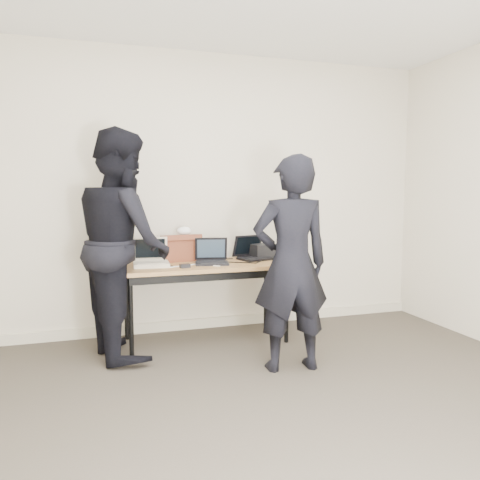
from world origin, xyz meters
name	(u,v)px	position (x,y,z in m)	size (l,w,h in m)	color
room	(312,196)	(0.00, 0.00, 1.35)	(4.60, 4.60, 2.80)	#3F382F
desk	(206,270)	(-0.16, 1.83, 0.66)	(1.50, 0.66, 0.72)	olive
laptop_beige	(151,260)	(-0.64, 1.86, 0.77)	(0.32, 0.31, 0.25)	beige
laptop_center	(212,258)	(-0.10, 1.83, 0.77)	(0.34, 0.34, 0.23)	black
laptop_right	(253,254)	(0.34, 1.97, 0.77)	(0.38, 0.37, 0.23)	black
leather_satchel	(181,248)	(-0.34, 2.05, 0.85)	(0.38, 0.23, 0.25)	#602C19
tissue	(184,231)	(-0.31, 2.06, 1.00)	(0.13, 0.10, 0.08)	white
equipment_box	(264,251)	(0.47, 2.02, 0.79)	(0.24, 0.20, 0.14)	black
power_brick	(185,266)	(-0.38, 1.66, 0.74)	(0.08, 0.05, 0.03)	black
cables	(211,263)	(-0.11, 1.82, 0.72)	(1.15, 0.41, 0.01)	black
person_typist	(291,264)	(0.31, 0.98, 0.82)	(0.60, 0.39, 1.65)	black
person_observer	(123,243)	(-0.89, 1.73, 0.94)	(0.92, 0.71, 1.88)	black
baseboard	(212,322)	(0.00, 2.23, 0.05)	(4.50, 0.03, 0.10)	beige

